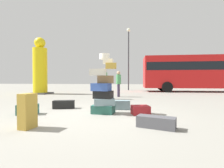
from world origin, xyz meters
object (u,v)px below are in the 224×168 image
at_px(person_bearded_onlooker, 119,82).
at_px(suitcase_charcoal_behind_tower, 156,122).
at_px(suitcase_black_right_side, 64,104).
at_px(suitcase_teal_white_trunk, 28,109).
at_px(yellow_dummy_statue, 40,69).
at_px(suitcase_slate_upright_blue, 122,105).
at_px(suitcase_tan_foreground_far, 28,111).
at_px(person_tourist_with_camera, 105,81).
at_px(suitcase_maroon_foreground_near, 140,110).
at_px(suitcase_tower, 103,90).
at_px(parked_bus, 204,71).
at_px(lamp_post, 129,50).

bearing_deg(person_bearded_onlooker, suitcase_charcoal_behind_tower, 19.42).
distance_m(suitcase_black_right_side, suitcase_teal_white_trunk, 1.30).
height_order(suitcase_teal_white_trunk, yellow_dummy_statue, yellow_dummy_statue).
bearing_deg(suitcase_black_right_side, suitcase_slate_upright_blue, -11.37).
height_order(suitcase_tan_foreground_far, person_tourist_with_camera, person_tourist_with_camera).
xyz_separation_m(suitcase_slate_upright_blue, yellow_dummy_statue, (-6.71, 5.82, 1.74)).
height_order(suitcase_charcoal_behind_tower, yellow_dummy_statue, yellow_dummy_statue).
height_order(suitcase_maroon_foreground_near, person_bearded_onlooker, person_bearded_onlooker).
distance_m(suitcase_tower, suitcase_tan_foreground_far, 2.24).
bearing_deg(yellow_dummy_statue, suitcase_tower, -46.97).
relative_size(suitcase_slate_upright_blue, suitcase_teal_white_trunk, 0.92).
distance_m(suitcase_charcoal_behind_tower, yellow_dummy_statue, 11.20).
relative_size(suitcase_teal_white_trunk, parked_bus, 0.05).
height_order(suitcase_teal_white_trunk, person_tourist_with_camera, person_tourist_with_camera).
bearing_deg(suitcase_slate_upright_blue, parked_bus, 51.01).
distance_m(suitcase_maroon_foreground_near, person_tourist_with_camera, 4.36).
height_order(suitcase_tower, person_bearded_onlooker, suitcase_tower).
bearing_deg(suitcase_black_right_side, suitcase_maroon_foreground_near, -29.17).
height_order(person_tourist_with_camera, lamp_post, lamp_post).
xyz_separation_m(suitcase_tower, suitcase_maroon_foreground_near, (1.12, 0.01, -0.58)).
bearing_deg(person_bearded_onlooker, parked_bus, 135.41).
distance_m(suitcase_charcoal_behind_tower, parked_bus, 13.56).
distance_m(suitcase_tan_foreground_far, parked_bus, 15.20).
distance_m(suitcase_slate_upright_blue, lamp_post, 12.07).
relative_size(suitcase_slate_upright_blue, parked_bus, 0.05).
xyz_separation_m(suitcase_maroon_foreground_near, yellow_dummy_statue, (-7.32, 6.63, 1.76)).
distance_m(suitcase_slate_upright_blue, suitcase_teal_white_trunk, 3.02).
distance_m(person_bearded_onlooker, yellow_dummy_statue, 6.35).
distance_m(suitcase_teal_white_trunk, lamp_post, 13.51).
bearing_deg(suitcase_maroon_foreground_near, suitcase_charcoal_behind_tower, -91.69).
relative_size(suitcase_black_right_side, lamp_post, 0.12).
height_order(suitcase_black_right_side, person_bearded_onlooker, person_bearded_onlooker).
distance_m(person_bearded_onlooker, lamp_post, 7.71).
xyz_separation_m(suitcase_tower, parked_bus, (6.97, 10.89, 1.13)).
bearing_deg(suitcase_charcoal_behind_tower, person_tourist_with_camera, 130.38).
relative_size(suitcase_teal_white_trunk, person_tourist_with_camera, 0.34).
bearing_deg(suitcase_tan_foreground_far, suitcase_teal_white_trunk, 134.16).
xyz_separation_m(suitcase_charcoal_behind_tower, person_tourist_with_camera, (-2.13, 5.24, 0.88)).
bearing_deg(yellow_dummy_statue, suitcase_maroon_foreground_near, -42.16).
height_order(suitcase_maroon_foreground_near, parked_bus, parked_bus).
bearing_deg(suitcase_black_right_side, yellow_dummy_statue, 112.13).
height_order(suitcase_charcoal_behind_tower, lamp_post, lamp_post).
relative_size(suitcase_tower, parked_bus, 0.17).
bearing_deg(suitcase_black_right_side, lamp_post, 65.63).
bearing_deg(person_bearded_onlooker, suitcase_teal_white_trunk, -14.07).
height_order(suitcase_tower, person_tourist_with_camera, suitcase_tower).
relative_size(suitcase_slate_upright_blue, person_tourist_with_camera, 0.32).
bearing_deg(yellow_dummy_statue, suitcase_charcoal_behind_tower, -46.44).
relative_size(suitcase_charcoal_behind_tower, lamp_post, 0.13).
bearing_deg(suitcase_tower, suitcase_tan_foreground_far, -124.90).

